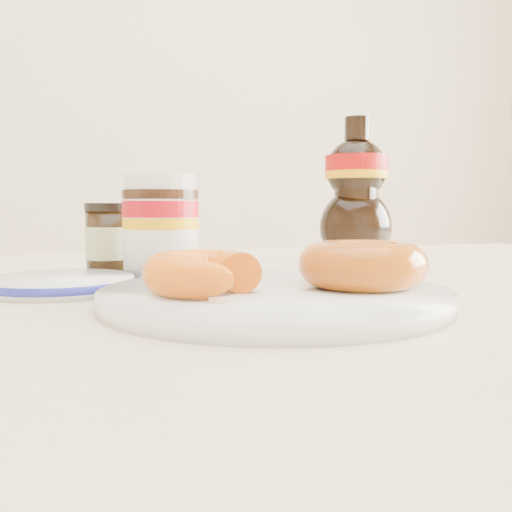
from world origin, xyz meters
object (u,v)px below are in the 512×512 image
object	(u,v)px
dining_table	(240,366)
donut_bitten	(203,273)
donut_whole	(362,264)
dark_jar	(108,240)
plate	(275,296)
syrup_bottle	(356,190)
blue_rim_saucer	(61,283)
nutella_jar	(161,224)

from	to	relation	value
dining_table	donut_bitten	distance (m)	0.19
dining_table	donut_whole	distance (m)	0.19
dark_jar	donut_bitten	bearing A→B (deg)	-77.86
plate	syrup_bottle	xyz separation A→B (m)	(0.22, 0.30, 0.09)
plate	donut_bitten	distance (m)	0.06
donut_whole	blue_rim_saucer	world-z (taller)	donut_whole
syrup_bottle	dark_jar	bearing A→B (deg)	-170.69
blue_rim_saucer	plate	bearing A→B (deg)	-38.24
donut_whole	syrup_bottle	world-z (taller)	syrup_bottle
donut_bitten	dark_jar	world-z (taller)	dark_jar
nutella_jar	dark_jar	size ratio (longest dim) A/B	1.35
blue_rim_saucer	donut_whole	bearing A→B (deg)	-31.54
plate	blue_rim_saucer	world-z (taller)	same
nutella_jar	syrup_bottle	xyz separation A→B (m)	(0.29, 0.13, 0.04)
dining_table	nutella_jar	distance (m)	0.17
nutella_jar	syrup_bottle	world-z (taller)	syrup_bottle
donut_whole	blue_rim_saucer	xyz separation A→B (m)	(-0.23, 0.14, -0.02)
syrup_bottle	dark_jar	size ratio (longest dim) A/B	2.46
nutella_jar	blue_rim_saucer	bearing A→B (deg)	-158.21
donut_whole	donut_bitten	bearing A→B (deg)	178.64
plate	syrup_bottle	size ratio (longest dim) A/B	1.37
dining_table	blue_rim_saucer	size ratio (longest dim) A/B	10.29
donut_bitten	donut_whole	distance (m)	0.13
donut_bitten	nutella_jar	distance (m)	0.18
blue_rim_saucer	donut_bitten	bearing A→B (deg)	-53.44
plate	syrup_bottle	bearing A→B (deg)	53.28
dining_table	dark_jar	xyz separation A→B (m)	(-0.12, 0.12, 0.12)
donut_whole	syrup_bottle	distance (m)	0.36
dark_jar	plate	bearing A→B (deg)	-64.81
donut_bitten	blue_rim_saucer	bearing A→B (deg)	141.51
plate	blue_rim_saucer	xyz separation A→B (m)	(-0.16, 0.13, 0.00)
dining_table	plate	world-z (taller)	plate
donut_whole	dark_jar	xyz separation A→B (m)	(-0.18, 0.26, 0.01)
nutella_jar	blue_rim_saucer	distance (m)	0.12
donut_bitten	blue_rim_saucer	xyz separation A→B (m)	(-0.10, 0.14, -0.02)
plate	nutella_jar	xyz separation A→B (m)	(-0.07, 0.17, 0.05)
plate	dark_jar	size ratio (longest dim) A/B	3.36
donut_bitten	dark_jar	size ratio (longest dim) A/B	1.08
donut_bitten	donut_whole	size ratio (longest dim) A/B	0.86
donut_whole	nutella_jar	xyz separation A→B (m)	(-0.14, 0.18, 0.03)
dining_table	blue_rim_saucer	world-z (taller)	blue_rim_saucer
dining_table	dark_jar	distance (m)	0.21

